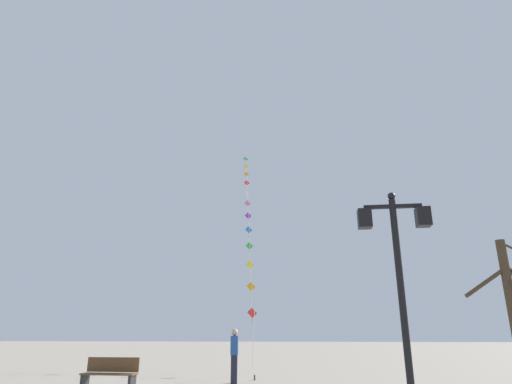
% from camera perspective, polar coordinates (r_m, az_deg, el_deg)
% --- Properties ---
extents(ground_plane, '(160.00, 160.00, 0.00)m').
position_cam_1_polar(ground_plane, '(21.01, 4.08, -22.39)').
color(ground_plane, gray).
extents(twin_lantern_lamp_post, '(1.47, 0.28, 4.41)m').
position_cam_1_polar(twin_lantern_lamp_post, '(9.36, 18.15, -7.87)').
color(twin_lantern_lamp_post, black).
rests_on(twin_lantern_lamp_post, ground_plane).
extents(kite_train, '(3.39, 18.22, 16.24)m').
position_cam_1_polar(kite_train, '(27.00, -1.05, -3.28)').
color(kite_train, brown).
rests_on(kite_train, ground_plane).
extents(kite_flyer, '(0.28, 0.62, 1.71)m').
position_cam_1_polar(kite_flyer, '(15.30, -2.87, -20.57)').
color(kite_flyer, '#1E1E2D').
rests_on(kite_flyer, ground_plane).
extents(bare_tree, '(2.64, 1.20, 4.40)m').
position_cam_1_polar(bare_tree, '(15.73, 30.67, -12.81)').
color(bare_tree, '#423323').
rests_on(bare_tree, ground_plane).
extents(park_bench, '(1.62, 0.50, 0.89)m').
position_cam_1_polar(park_bench, '(14.09, -18.69, -21.76)').
color(park_bench, brown).
rests_on(park_bench, ground_plane).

